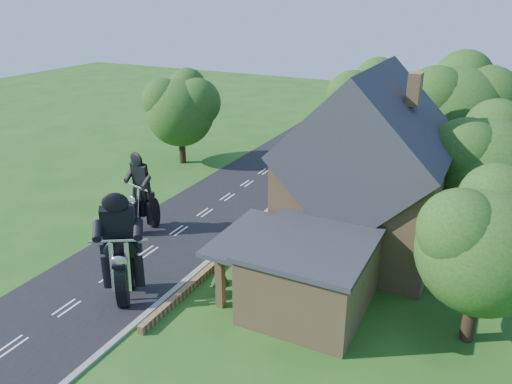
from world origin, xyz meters
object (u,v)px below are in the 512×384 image
at_px(motorcycle_follow, 144,219).
at_px(annex, 308,273).
at_px(motorcycle_lead, 125,283).
at_px(garden_wall, 256,229).
at_px(house, 366,176).

bearing_deg(motorcycle_follow, annex, -179.82).
bearing_deg(annex, motorcycle_lead, -157.30).
xyz_separation_m(garden_wall, motorcycle_follow, (-6.14, -2.89, 0.56)).
height_order(garden_wall, motorcycle_lead, motorcycle_lead).
bearing_deg(motorcycle_lead, garden_wall, -135.88).
distance_m(annex, motorcycle_lead, 8.62).
bearing_deg(garden_wall, annex, -46.16).
xyz_separation_m(house, motorcycle_lead, (-8.53, -10.11, -3.51)).
distance_m(annex, motorcycle_follow, 12.11).
relative_size(garden_wall, motorcycle_follow, 13.53).
relative_size(motorcycle_lead, motorcycle_follow, 1.09).
distance_m(house, motorcycle_follow, 13.42).
bearing_deg(house, motorcycle_lead, -130.15).
bearing_deg(garden_wall, motorcycle_follow, -154.79).
bearing_deg(house, motorcycle_follow, -162.49).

